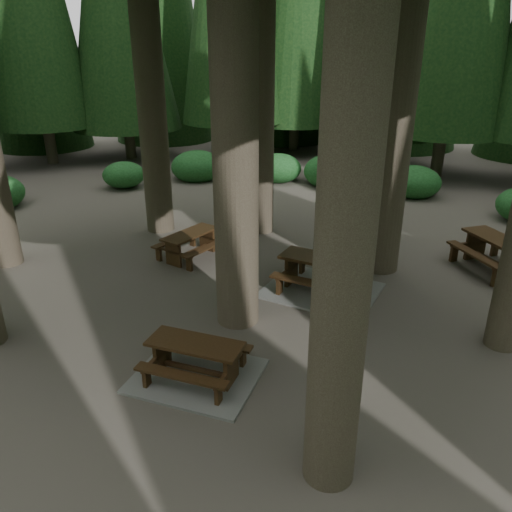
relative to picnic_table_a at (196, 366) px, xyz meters
The scene contains 6 objects.
ground 2.20m from the picnic_table_a, 125.69° to the left, with size 80.00×80.00×0.00m, color #4C463D.
picnic_table_a is the anchor object (origin of this frame).
picnic_table_b 5.20m from the picnic_table_a, 129.46° to the left, with size 1.41×1.69×0.69m.
picnic_table_c 4.04m from the picnic_table_a, 83.64° to the left, with size 2.54×2.14×0.82m.
picnic_table_d 8.20m from the picnic_table_a, 63.82° to the left, with size 2.44×2.41×0.82m.
shrub_ring 2.60m from the picnic_table_a, 102.78° to the left, with size 23.86×24.64×1.49m.
Camera 1 is at (5.77, -7.17, 5.16)m, focal length 35.00 mm.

